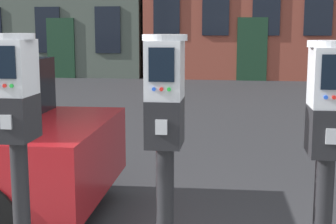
# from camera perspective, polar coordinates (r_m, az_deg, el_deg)

# --- Properties ---
(parking_meter_near_kerb) EXTENTS (0.22, 0.25, 1.53)m
(parking_meter_near_kerb) POSITION_cam_1_polar(r_m,az_deg,el_deg) (2.68, -16.73, -1.68)
(parking_meter_near_kerb) COLOR black
(parking_meter_near_kerb) RESTS_ON sidewalk_slab
(parking_meter_twin_adjacent) EXTENTS (0.22, 0.25, 1.53)m
(parking_meter_twin_adjacent) POSITION_cam_1_polar(r_m,az_deg,el_deg) (2.46, -0.35, -2.33)
(parking_meter_twin_adjacent) COLOR black
(parking_meter_twin_adjacent) RESTS_ON sidewalk_slab
(parking_meter_end_of_row) EXTENTS (0.22, 0.25, 1.50)m
(parking_meter_end_of_row) POSITION_cam_1_polar(r_m,az_deg,el_deg) (2.46, 17.55, -3.17)
(parking_meter_end_of_row) COLOR black
(parking_meter_end_of_row) RESTS_ON sidewalk_slab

